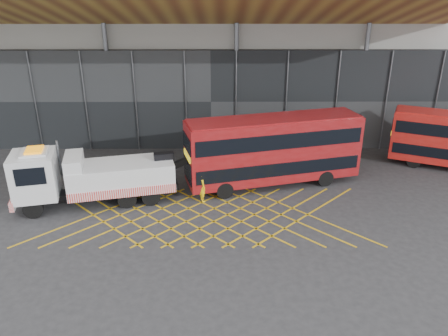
{
  "coord_description": "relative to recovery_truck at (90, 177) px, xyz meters",
  "views": [
    {
      "loc": [
        2.89,
        -22.88,
        12.75
      ],
      "look_at": [
        3.0,
        1.5,
        2.4
      ],
      "focal_mm": 35.0,
      "sensor_mm": 36.0,
      "label": 1
    }
  ],
  "objects": [
    {
      "name": "ground_plane",
      "position": [
        5.25,
        -1.56,
        -1.82
      ],
      "size": [
        120.0,
        120.0,
        0.0
      ],
      "primitive_type": "plane",
      "color": "#272729"
    },
    {
      "name": "road_markings",
      "position": [
        6.85,
        -1.56,
        -1.82
      ],
      "size": [
        19.96,
        7.16,
        0.01
      ],
      "color": "gold",
      "rests_on": "ground_plane"
    },
    {
      "name": "worker",
      "position": [
        6.89,
        0.28,
        -0.86
      ],
      "size": [
        0.65,
        0.81,
        1.92
      ],
      "primitive_type": "imported",
      "rotation": [
        0.0,
        0.0,
        1.88
      ],
      "color": "yellow",
      "rests_on": "ground_plane"
    },
    {
      "name": "recovery_truck",
      "position": [
        0.0,
        0.0,
        0.0
      ],
      "size": [
        11.33,
        4.8,
        3.94
      ],
      "rotation": [
        0.0,
        0.0,
        0.23
      ],
      "color": "black",
      "rests_on": "ground_plane"
    },
    {
      "name": "construction_building",
      "position": [
        7.17,
        16.83,
        7.15
      ],
      "size": [
        55.0,
        23.97,
        18.0
      ],
      "color": "gray",
      "rests_on": "ground_plane"
    },
    {
      "name": "bus_towed",
      "position": [
        11.54,
        2.75,
        0.81
      ],
      "size": [
        11.91,
        5.59,
        4.74
      ],
      "rotation": [
        0.0,
        0.0,
        0.26
      ],
      "color": "maroon",
      "rests_on": "ground_plane"
    }
  ]
}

